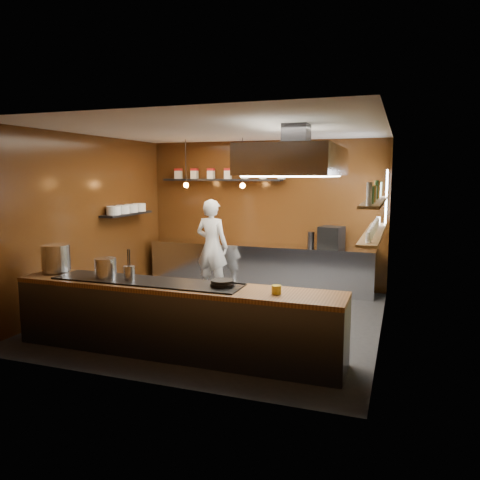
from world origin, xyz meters
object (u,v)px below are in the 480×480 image
at_px(stockpot_small, 106,268).
at_px(extractor_hood, 296,161).
at_px(stockpot_large, 56,258).
at_px(chef, 212,246).
at_px(espresso_machine, 331,237).

bearing_deg(stockpot_small, extractor_hood, 28.24).
distance_m(stockpot_large, chef, 3.23).
bearing_deg(extractor_hood, chef, 137.41).
relative_size(stockpot_small, espresso_machine, 0.67).
bearing_deg(stockpot_large, chef, 69.06).
xyz_separation_m(stockpot_small, espresso_machine, (2.45, 3.79, 0.04)).
distance_m(extractor_hood, stockpot_large, 3.67).
distance_m(espresso_machine, chef, 2.32).
bearing_deg(extractor_hood, espresso_machine, 86.57).
xyz_separation_m(extractor_hood, espresso_machine, (0.15, 2.56, -1.39)).
xyz_separation_m(stockpot_large, stockpot_small, (0.92, -0.12, -0.06)).
bearing_deg(chef, stockpot_small, 93.21).
relative_size(stockpot_large, chef, 0.21).
height_order(extractor_hood, stockpot_large, extractor_hood).
xyz_separation_m(espresso_machine, chef, (-2.22, -0.66, -0.19)).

